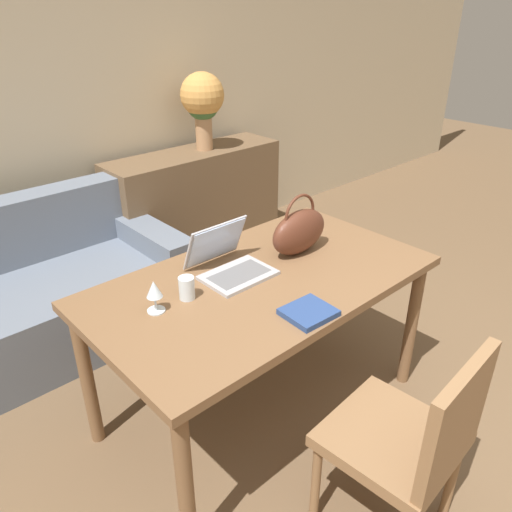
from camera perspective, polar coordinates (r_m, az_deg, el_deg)
name	(u,v)px	position (r m, az deg, el deg)	size (l,w,h in m)	color
ground_plane	(412,509)	(2.36, 17.44, -25.90)	(14.00, 14.00, 0.00)	brown
wall_back	(67,86)	(3.59, -20.78, 17.74)	(10.00, 0.06, 2.70)	beige
dining_table	(262,294)	(2.24, 0.67, -4.31)	(1.53, 0.86, 0.75)	brown
chair	(412,438)	(1.92, 17.42, -19.20)	(0.47, 0.47, 0.86)	olive
couch	(25,303)	(3.18, -24.85, -4.94)	(1.80, 0.84, 0.82)	slate
sideboard	(197,205)	(3.92, -6.77, 5.81)	(1.38, 0.40, 0.84)	brown
laptop	(228,260)	(2.22, -3.26, -0.40)	(0.31, 0.31, 0.22)	#ADADB2
drinking_glass	(187,288)	(2.04, -7.92, -3.63)	(0.07, 0.07, 0.10)	silver
wine_glass	(154,291)	(1.96, -11.56, -3.97)	(0.07, 0.07, 0.14)	silver
handbag	(299,231)	(2.37, 4.95, 2.88)	(0.33, 0.13, 0.30)	#592D1E
flower_vase	(202,100)	(3.76, -6.14, 17.28)	(0.32, 0.32, 0.55)	tan
book	(309,312)	(1.95, 6.03, -6.43)	(0.20, 0.18, 0.02)	navy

